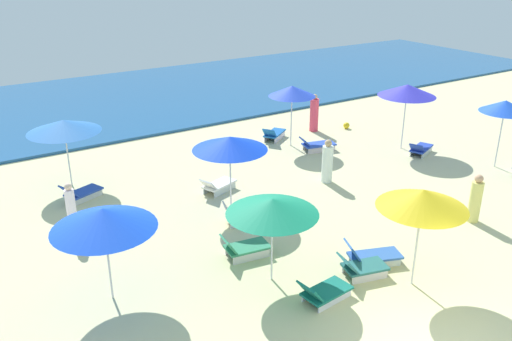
# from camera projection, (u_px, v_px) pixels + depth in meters

# --- Properties ---
(ocean) EXTENTS (60.00, 13.43, 0.12)m
(ocean) POSITION_uv_depth(u_px,v_px,m) (98.00, 103.00, 29.11)
(ocean) COLOR #20558B
(ocean) RESTS_ON ground_plane
(umbrella_0) EXTENTS (2.27, 2.27, 2.26)m
(umbrella_0) POSITION_uv_depth(u_px,v_px,m) (272.00, 206.00, 12.91)
(umbrella_0) COLOR silver
(umbrella_0) RESTS_ON ground_plane
(lounge_chair_0_0) EXTENTS (1.42, 0.77, 0.68)m
(lounge_chair_0_0) POSITION_uv_depth(u_px,v_px,m) (323.00, 292.00, 12.76)
(lounge_chair_0_0) COLOR silver
(lounge_chair_0_0) RESTS_ON ground_plane
(lounge_chair_0_1) EXTENTS (1.37, 0.82, 0.69)m
(lounge_chair_0_1) POSITION_uv_depth(u_px,v_px,m) (244.00, 248.00, 14.60)
(lounge_chair_0_1) COLOR silver
(lounge_chair_0_1) RESTS_ON ground_plane
(umbrella_2) EXTENTS (2.34, 2.34, 2.72)m
(umbrella_2) POSITION_uv_depth(u_px,v_px,m) (407.00, 90.00, 21.77)
(umbrella_2) COLOR silver
(umbrella_2) RESTS_ON ground_plane
(lounge_chair_2_0) EXTENTS (1.54, 1.06, 0.62)m
(lounge_chair_2_0) POSITION_uv_depth(u_px,v_px,m) (421.00, 149.00, 21.91)
(lounge_chair_2_0) COLOR silver
(lounge_chair_2_0) RESTS_ON ground_plane
(umbrella_3) EXTENTS (2.48, 2.48, 2.41)m
(umbrella_3) POSITION_uv_depth(u_px,v_px,m) (64.00, 126.00, 18.30)
(umbrella_3) COLOR silver
(umbrella_3) RESTS_ON ground_plane
(lounge_chair_3_0) EXTENTS (1.48, 1.06, 0.66)m
(lounge_chair_3_0) POSITION_uv_depth(u_px,v_px,m) (81.00, 193.00, 17.97)
(lounge_chair_3_0) COLOR silver
(lounge_chair_3_0) RESTS_ON ground_plane
(umbrella_4) EXTENTS (1.95, 1.95, 2.59)m
(umbrella_4) POSITION_uv_depth(u_px,v_px,m) (292.00, 91.00, 22.11)
(umbrella_4) COLOR silver
(umbrella_4) RESTS_ON ground_plane
(lounge_chair_4_0) EXTENTS (1.52, 1.27, 0.67)m
(lounge_chair_4_0) POSITION_uv_depth(u_px,v_px,m) (274.00, 134.00, 23.59)
(lounge_chair_4_0) COLOR silver
(lounge_chair_4_0) RESTS_ON ground_plane
(lounge_chair_4_1) EXTENTS (1.56, 0.92, 0.61)m
(lounge_chair_4_1) POSITION_uv_depth(u_px,v_px,m) (317.00, 145.00, 22.31)
(lounge_chair_4_1) COLOR silver
(lounge_chair_4_1) RESTS_ON ground_plane
(umbrella_5) EXTENTS (2.16, 2.16, 2.59)m
(umbrella_5) POSITION_uv_depth(u_px,v_px,m) (423.00, 199.00, 12.61)
(umbrella_5) COLOR silver
(umbrella_5) RESTS_ON ground_plane
(lounge_chair_5_0) EXTENTS (1.36, 0.92, 0.66)m
(lounge_chair_5_0) POSITION_uv_depth(u_px,v_px,m) (361.00, 267.00, 13.72)
(lounge_chair_5_0) COLOR silver
(lounge_chair_5_0) RESTS_ON ground_plane
(lounge_chair_5_1) EXTENTS (1.62, 1.08, 0.71)m
(lounge_chair_5_1) POSITION_uv_depth(u_px,v_px,m) (371.00, 256.00, 14.28)
(lounge_chair_5_1) COLOR silver
(lounge_chair_5_1) RESTS_ON ground_plane
(umbrella_6) EXTENTS (2.35, 2.35, 2.47)m
(umbrella_6) POSITION_uv_depth(u_px,v_px,m) (230.00, 143.00, 16.52)
(umbrella_6) COLOR silver
(umbrella_6) RESTS_ON ground_plane
(lounge_chair_6_0) EXTENTS (1.34, 0.92, 0.70)m
(lounge_chair_6_0) POSITION_uv_depth(u_px,v_px,m) (242.00, 216.00, 16.39)
(lounge_chair_6_0) COLOR silver
(lounge_chair_6_0) RESTS_ON ground_plane
(lounge_chair_6_1) EXTENTS (1.46, 0.99, 0.63)m
(lounge_chair_6_1) POSITION_uv_depth(u_px,v_px,m) (218.00, 185.00, 18.51)
(lounge_chair_6_1) COLOR silver
(lounge_chair_6_1) RESTS_ON ground_plane
(umbrella_8) EXTENTS (1.83, 1.83, 2.62)m
(umbrella_8) POSITION_uv_depth(u_px,v_px,m) (505.00, 106.00, 19.87)
(umbrella_8) COLOR silver
(umbrella_8) RESTS_ON ground_plane
(umbrella_9) EXTENTS (2.42, 2.42, 2.39)m
(umbrella_9) POSITION_uv_depth(u_px,v_px,m) (103.00, 219.00, 12.15)
(umbrella_9) COLOR silver
(umbrella_9) RESTS_ON ground_plane
(beachgoer_0) EXTENTS (0.36, 0.36, 1.63)m
(beachgoer_0) POSITION_uv_depth(u_px,v_px,m) (71.00, 210.00, 15.57)
(beachgoer_0) COLOR white
(beachgoer_0) RESTS_ON ground_plane
(beachgoer_2) EXTENTS (0.51, 0.51, 1.55)m
(beachgoer_2) POSITION_uv_depth(u_px,v_px,m) (475.00, 200.00, 16.35)
(beachgoer_2) COLOR #EADF73
(beachgoer_2) RESTS_ON ground_plane
(beachgoer_3) EXTENTS (0.49, 0.49, 1.60)m
(beachgoer_3) POSITION_uv_depth(u_px,v_px,m) (327.00, 163.00, 19.15)
(beachgoer_3) COLOR silver
(beachgoer_3) RESTS_ON ground_plane
(beachgoer_4) EXTENTS (0.51, 0.51, 1.73)m
(beachgoer_4) POSITION_uv_depth(u_px,v_px,m) (314.00, 114.00, 24.56)
(beachgoer_4) COLOR #F0435D
(beachgoer_4) RESTS_ON ground_plane
(beach_ball_1) EXTENTS (0.29, 0.29, 0.29)m
(beach_ball_1) POSITION_uv_depth(u_px,v_px,m) (346.00, 125.00, 25.12)
(beach_ball_1) COLOR yellow
(beach_ball_1) RESTS_ON ground_plane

